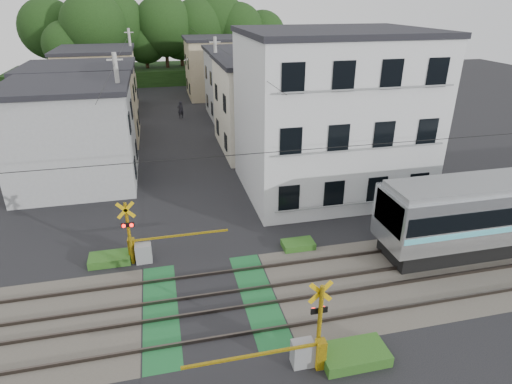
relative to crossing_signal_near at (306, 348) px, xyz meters
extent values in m
plane|color=black|center=(-2.59, 3.65, -0.71)|extent=(120.00, 120.00, 0.00)
cube|color=#47423A|center=(-2.59, 3.65, -0.71)|extent=(120.00, 6.00, 0.00)
cube|color=black|center=(-2.59, 3.65, -0.71)|extent=(5.20, 120.00, 0.00)
cube|color=#145126|center=(-4.49, 3.65, -0.70)|extent=(1.30, 6.00, 0.00)
cube|color=#145126|center=(-0.69, 3.65, -0.70)|extent=(1.30, 6.00, 0.00)
cube|color=#3F3833|center=(-2.59, 1.75, -0.64)|extent=(120.00, 0.08, 0.14)
cube|color=#3F3833|center=(-2.59, 3.15, -0.64)|extent=(120.00, 0.08, 0.14)
cube|color=#3F3833|center=(-2.59, 4.15, -0.64)|extent=(120.00, 0.08, 0.14)
cube|color=#3F3833|center=(-2.59, 5.55, -0.64)|extent=(120.00, 0.08, 0.14)
cube|color=black|center=(7.84, 4.85, -0.43)|extent=(2.27, 2.08, 0.57)
cube|color=black|center=(5.34, 4.85, 1.73)|extent=(0.10, 2.27, 1.47)
cylinder|color=#E4B10C|center=(0.41, 0.05, 0.79)|extent=(0.14, 0.14, 3.00)
cube|color=#E4B10C|center=(0.41, 0.15, 1.99)|extent=(0.77, 0.05, 0.77)
cube|color=#E4B10C|center=(0.41, 0.15, 1.99)|extent=(0.77, 0.05, 0.77)
cube|color=black|center=(0.41, 0.15, 1.29)|extent=(0.55, 0.05, 0.20)
sphere|color=#FF0C07|center=(0.25, 0.21, 1.29)|extent=(0.16, 0.16, 0.16)
sphere|color=#FF0C07|center=(0.57, 0.21, 1.29)|extent=(0.16, 0.16, 0.16)
cube|color=gray|center=(-0.09, 0.05, -0.26)|extent=(0.70, 0.50, 0.90)
cube|color=#E4B10C|center=(0.41, -0.20, -0.16)|extent=(0.30, 0.30, 1.10)
cube|color=#E4B10C|center=(-1.84, -0.20, 0.29)|extent=(4.20, 0.08, 0.08)
cylinder|color=#E4B10C|center=(-5.59, 7.25, 0.79)|extent=(0.14, 0.14, 3.00)
cube|color=#E4B10C|center=(-5.59, 7.15, 1.99)|extent=(0.77, 0.05, 0.77)
cube|color=#E4B10C|center=(-5.59, 7.15, 1.99)|extent=(0.77, 0.05, 0.77)
cube|color=black|center=(-5.59, 7.15, 1.29)|extent=(0.55, 0.05, 0.20)
sphere|color=#FF0C07|center=(-5.75, 7.09, 1.29)|extent=(0.16, 0.16, 0.16)
sphere|color=#FF0C07|center=(-5.43, 7.09, 1.29)|extent=(0.16, 0.16, 0.16)
cube|color=gray|center=(-5.09, 7.25, -0.26)|extent=(0.70, 0.50, 0.90)
cube|color=#E4B10C|center=(-5.59, 7.50, -0.16)|extent=(0.30, 0.30, 1.10)
cube|color=#E4B10C|center=(-3.34, 7.50, 0.29)|extent=(4.20, 0.08, 0.08)
cube|color=silver|center=(5.91, 13.15, 3.79)|extent=(10.00, 8.00, 9.00)
cube|color=black|center=(5.91, 13.15, 8.44)|extent=(10.20, 8.16, 0.30)
cube|color=black|center=(2.21, 9.12, 0.79)|extent=(1.10, 0.06, 1.40)
cube|color=black|center=(4.66, 9.12, 0.79)|extent=(1.10, 0.06, 1.40)
cube|color=black|center=(7.11, 9.12, 0.79)|extent=(1.10, 0.06, 1.40)
cube|color=black|center=(9.56, 9.12, 0.79)|extent=(1.10, 0.06, 1.40)
cube|color=gray|center=(5.91, 8.90, 0.19)|extent=(9.00, 0.06, 0.08)
cube|color=black|center=(2.21, 9.12, 3.79)|extent=(1.10, 0.06, 1.40)
cube|color=black|center=(4.66, 9.12, 3.79)|extent=(1.10, 0.06, 1.40)
cube|color=black|center=(7.11, 9.12, 3.79)|extent=(1.10, 0.06, 1.40)
cube|color=black|center=(9.56, 9.12, 3.79)|extent=(1.10, 0.06, 1.40)
cube|color=gray|center=(5.91, 8.90, 3.19)|extent=(9.00, 0.06, 0.08)
cube|color=black|center=(2.21, 9.12, 6.79)|extent=(1.10, 0.06, 1.40)
cube|color=black|center=(4.66, 9.12, 6.79)|extent=(1.10, 0.06, 1.40)
cube|color=black|center=(7.11, 9.12, 6.79)|extent=(1.10, 0.06, 1.40)
cube|color=black|center=(9.56, 9.12, 6.79)|extent=(1.10, 0.06, 1.40)
cube|color=gray|center=(5.91, 8.90, 6.19)|extent=(9.00, 0.06, 0.08)
cube|color=#A1A4A6|center=(-9.09, 17.65, 2.29)|extent=(7.00, 7.00, 6.00)
cube|color=black|center=(-9.09, 17.65, 5.44)|extent=(7.35, 7.35, 0.30)
cube|color=black|center=(-5.56, 15.90, 0.59)|extent=(0.06, 1.00, 1.20)
cube|color=black|center=(-5.56, 19.40, 0.59)|extent=(0.06, 1.00, 1.20)
cube|color=black|center=(-5.56, 15.90, 3.39)|extent=(0.06, 1.00, 1.20)
cube|color=black|center=(-5.56, 19.40, 3.39)|extent=(0.06, 1.00, 1.20)
cube|color=silver|center=(4.21, 21.65, 2.54)|extent=(7.00, 8.00, 6.50)
cube|color=black|center=(4.21, 21.65, 5.94)|extent=(7.35, 8.40, 0.30)
cube|color=black|center=(0.68, 19.65, 0.59)|extent=(0.06, 1.00, 1.20)
cube|color=black|center=(0.68, 23.65, 0.59)|extent=(0.06, 1.00, 1.20)
cube|color=black|center=(0.68, 19.65, 3.39)|extent=(0.06, 1.00, 1.20)
cube|color=black|center=(0.68, 23.65, 3.39)|extent=(0.06, 1.00, 1.20)
cube|color=tan|center=(-9.59, 26.65, 2.19)|extent=(8.00, 7.00, 5.80)
cube|color=black|center=(-9.59, 26.65, 5.24)|extent=(8.40, 7.35, 0.30)
cube|color=black|center=(-5.56, 24.90, 0.59)|extent=(0.06, 1.00, 1.20)
cube|color=black|center=(-5.56, 28.40, 0.59)|extent=(0.06, 1.00, 1.20)
cube|color=black|center=(-5.56, 24.90, 3.39)|extent=(0.06, 1.00, 1.20)
cube|color=black|center=(-5.56, 28.40, 3.39)|extent=(0.06, 1.00, 1.20)
cube|color=#A1A4A6|center=(4.61, 31.65, 2.39)|extent=(7.00, 7.00, 6.20)
cube|color=black|center=(4.61, 31.65, 5.64)|extent=(7.35, 7.35, 0.30)
cube|color=black|center=(1.08, 29.90, 0.59)|extent=(0.06, 1.00, 1.20)
cube|color=black|center=(1.08, 33.40, 0.59)|extent=(0.06, 1.00, 1.20)
cube|color=black|center=(1.08, 29.90, 3.39)|extent=(0.06, 1.00, 1.20)
cube|color=black|center=(1.08, 33.40, 3.39)|extent=(0.06, 1.00, 1.20)
cube|color=tan|center=(-9.39, 36.65, 2.29)|extent=(7.00, 8.00, 6.00)
cube|color=black|center=(-9.39, 36.65, 5.44)|extent=(7.35, 8.40, 0.30)
cube|color=black|center=(-5.86, 34.65, 0.59)|extent=(0.06, 1.00, 1.20)
cube|color=black|center=(-5.86, 38.65, 0.59)|extent=(0.06, 1.00, 1.20)
cube|color=black|center=(-5.86, 34.65, 3.39)|extent=(0.06, 1.00, 1.20)
cube|color=black|center=(-5.86, 38.65, 3.39)|extent=(0.06, 1.00, 1.20)
cube|color=tan|center=(3.91, 41.65, 2.49)|extent=(8.00, 7.00, 6.40)
cube|color=black|center=(3.91, 41.65, 5.84)|extent=(8.40, 7.35, 0.30)
cube|color=black|center=(-0.12, 39.90, 0.59)|extent=(0.06, 1.00, 1.20)
cube|color=black|center=(-0.12, 43.40, 0.59)|extent=(0.06, 1.00, 1.20)
cube|color=black|center=(-0.12, 39.90, 3.39)|extent=(0.06, 1.00, 1.20)
cube|color=black|center=(-0.12, 43.40, 3.39)|extent=(0.06, 1.00, 1.20)
cube|color=#183311|center=(-2.59, 53.65, 0.29)|extent=(40.00, 10.00, 2.00)
cylinder|color=#332114|center=(-16.49, 53.70, 2.01)|extent=(0.50, 0.50, 5.44)
sphere|color=#183311|center=(-16.49, 53.70, 6.36)|extent=(7.61, 7.61, 7.61)
cylinder|color=#332114|center=(-13.92, 49.11, 1.38)|extent=(0.50, 0.50, 4.18)
sphere|color=#183311|center=(-13.92, 49.11, 4.72)|extent=(5.85, 5.85, 5.85)
cylinder|color=#332114|center=(-10.53, 49.47, 2.18)|extent=(0.50, 0.50, 5.78)
sphere|color=#183311|center=(-10.53, 49.47, 6.80)|extent=(8.09, 8.09, 8.09)
cylinder|color=#332114|center=(-8.23, 52.19, 2.19)|extent=(0.50, 0.50, 5.79)
sphere|color=#183311|center=(-8.23, 52.19, 6.82)|extent=(8.11, 8.11, 8.11)
cylinder|color=#332114|center=(-4.67, 52.31, 1.44)|extent=(0.50, 0.50, 4.30)
sphere|color=#183311|center=(-4.67, 52.31, 4.87)|extent=(6.01, 6.01, 6.01)
cylinder|color=#332114|center=(-1.98, 52.12, 2.11)|extent=(0.50, 0.50, 5.64)
sphere|color=#183311|center=(-1.98, 52.12, 6.62)|extent=(7.90, 7.90, 7.90)
cylinder|color=#332114|center=(0.11, 53.34, 1.60)|extent=(0.50, 0.50, 4.62)
sphere|color=#183311|center=(0.11, 53.34, 5.29)|extent=(6.46, 6.46, 6.46)
cylinder|color=#332114|center=(2.64, 52.93, 2.00)|extent=(0.50, 0.50, 5.42)
sphere|color=#183311|center=(2.64, 52.93, 6.34)|extent=(7.59, 7.59, 7.59)
cylinder|color=#332114|center=(5.19, 54.25, 2.25)|extent=(0.50, 0.50, 5.92)
sphere|color=#183311|center=(5.19, 54.25, 6.98)|extent=(8.29, 8.29, 8.29)
cylinder|color=#332114|center=(8.07, 52.93, 1.86)|extent=(0.50, 0.50, 5.14)
sphere|color=#183311|center=(8.07, 52.93, 5.97)|extent=(7.20, 7.20, 7.20)
cylinder|color=#332114|center=(11.87, 53.94, 1.59)|extent=(0.50, 0.50, 4.61)
sphere|color=#183311|center=(11.87, 53.94, 5.28)|extent=(6.45, 6.45, 6.45)
cube|color=black|center=(3.41, 4.85, 4.89)|extent=(60.00, 0.02, 0.02)
cylinder|color=#A5A5A0|center=(-5.99, 16.65, 3.29)|extent=(0.26, 0.26, 8.00)
cube|color=#A5A5A0|center=(-5.99, 16.65, 6.89)|extent=(0.90, 0.08, 0.08)
cylinder|color=#A5A5A0|center=(1.01, 25.65, 3.29)|extent=(0.26, 0.26, 8.00)
cube|color=#A5A5A0|center=(1.01, 25.65, 6.89)|extent=(0.90, 0.08, 0.08)
cylinder|color=#A5A5A0|center=(-5.99, 37.65, 3.29)|extent=(0.26, 0.26, 8.00)
cube|color=#A5A5A0|center=(-5.99, 37.65, 6.89)|extent=(0.90, 0.08, 0.08)
cube|color=black|center=(-5.99, 27.15, 6.69)|extent=(0.02, 42.00, 0.02)
cube|color=black|center=(1.01, 27.15, 6.69)|extent=(0.02, 42.00, 0.02)
imported|color=#22212A|center=(-1.71, 32.14, 0.12)|extent=(0.70, 0.57, 1.66)
cube|color=#2D5E1E|center=(1.61, -0.15, -0.51)|extent=(2.20, 1.20, 0.40)
cube|color=#2D5E1E|center=(-6.59, 7.55, -0.53)|extent=(1.80, 1.00, 0.36)
cube|color=#2D5E1E|center=(2.01, 6.85, -0.56)|extent=(1.50, 0.90, 0.30)
camera|label=1|loc=(-3.87, -9.62, 10.13)|focal=30.00mm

